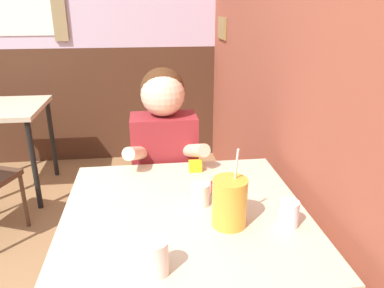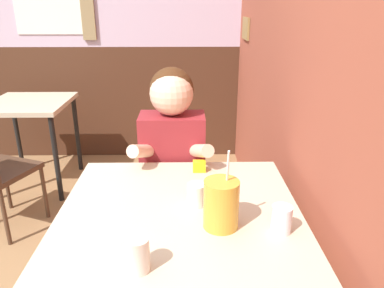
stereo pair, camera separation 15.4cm
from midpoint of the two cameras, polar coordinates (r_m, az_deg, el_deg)
The scene contains 11 objects.
brick_wall_right at distance 2.39m, azimuth 8.30°, elevation 17.18°, with size 0.08×4.62×2.70m.
back_wall at distance 3.73m, azimuth -19.77°, elevation 17.53°, with size 5.68×0.09×2.70m.
main_table at distance 1.50m, azimuth -4.07°, elevation -12.39°, with size 0.93×0.93×0.74m.
background_table at distance 3.32m, azimuth -28.13°, elevation 3.37°, with size 0.63×0.68×0.74m.
person_seated at distance 2.03m, azimuth -6.33°, elevation -3.98°, with size 0.42×0.42×1.19m.
cocktail_pitcher at distance 1.34m, azimuth 2.43°, elevation -8.97°, with size 0.13×0.13×0.30m.
glass_near_pitcher at distance 1.37m, azimuth 11.37°, elevation -10.49°, with size 0.07×0.07×0.10m.
glass_center at distance 1.48m, azimuth -1.75°, elevation -7.74°, with size 0.07×0.07×0.09m.
glass_far_side at distance 1.15m, azimuth -9.43°, elevation -16.82°, with size 0.07×0.07×0.11m.
condiment_ketchup at distance 1.57m, azimuth 1.25°, elevation -6.82°, with size 0.06×0.04×0.05m.
condiment_mustard at distance 1.77m, azimuth -1.99°, elevation -3.43°, with size 0.06×0.04×0.05m.
Camera 1 is at (0.68, -0.99, 1.49)m, focal length 35.00 mm.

